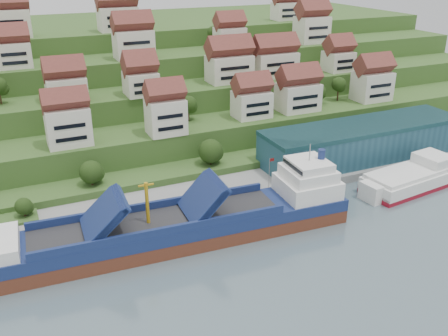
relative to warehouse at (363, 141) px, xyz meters
name	(u,v)px	position (x,y,z in m)	size (l,w,h in m)	color
ground	(219,230)	(-52.00, -17.00, -7.20)	(300.00, 300.00, 0.00)	slate
quay	(266,183)	(-32.00, -2.00, -6.10)	(180.00, 14.00, 2.20)	gray
hillside	(110,80)	(-52.00, 86.55, 3.46)	(260.00, 128.00, 31.00)	#2D4C1E
hillside_village	(139,68)	(-51.73, 42.45, 16.87)	(158.10, 62.75, 28.62)	silver
hillside_trees	(127,119)	(-60.91, 24.05, 7.51)	(141.03, 61.89, 29.33)	#274316
warehouse	(363,141)	(0.00, 0.00, 0.00)	(60.00, 15.00, 10.00)	#224C5E
flagpole	(270,171)	(-33.89, -7.00, -0.32)	(1.28, 0.16, 8.00)	gray
cargo_ship	(179,227)	(-61.32, -17.65, -3.86)	(79.74, 16.58, 17.58)	brown
second_ship	(414,178)	(3.13, -17.51, -4.72)	(29.41, 13.81, 8.22)	maroon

